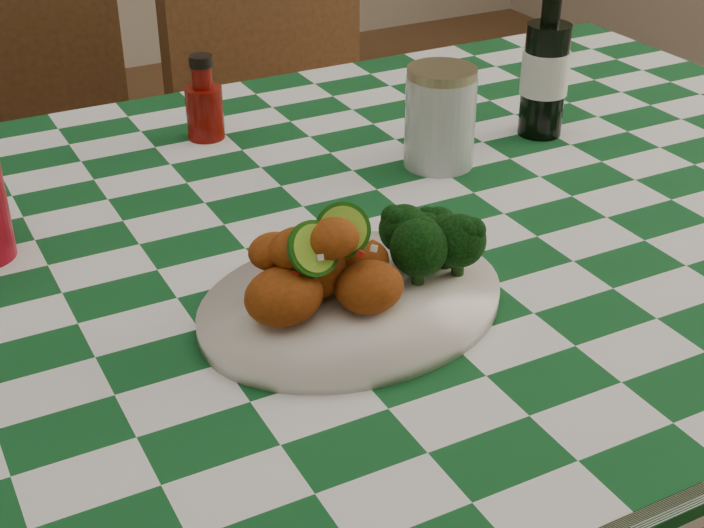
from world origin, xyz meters
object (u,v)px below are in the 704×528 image
fried_chicken_pile (329,262)px  wooden_chair_left (36,252)px  dining_table (331,483)px  beer_bottle (547,56)px  mason_jar (440,117)px  ketchup_bottle (204,97)px  wooden_chair_right (322,166)px  plate (352,304)px

fried_chicken_pile → wooden_chair_left: fried_chicken_pile is taller
dining_table → wooden_chair_left: wooden_chair_left is taller
beer_bottle → mason_jar: bearing=-172.7°
dining_table → ketchup_bottle: bearing=94.7°
fried_chicken_pile → ketchup_bottle: ketchup_bottle is taller
fried_chicken_pile → wooden_chair_right: 1.07m
ketchup_bottle → mason_jar: mason_jar is taller
plate → wooden_chair_right: size_ratio=0.32×
dining_table → beer_bottle: beer_bottle is taller
dining_table → plate: (-0.06, -0.17, 0.40)m
dining_table → mason_jar: bearing=24.2°
wooden_chair_right → dining_table: bearing=-123.4°
wooden_chair_left → wooden_chair_right: 0.58m
fried_chicken_pile → wooden_chair_right: (0.44, 0.91, -0.35)m
dining_table → wooden_chair_left: 0.80m
wooden_chair_left → ketchup_bottle: bearing=-51.3°
plate → wooden_chair_right: wooden_chair_right is taller
ketchup_bottle → beer_bottle: bearing=-26.0°
ketchup_bottle → mason_jar: size_ratio=0.90×
dining_table → mason_jar: 0.51m
beer_bottle → wooden_chair_right: bearing=93.9°
mason_jar → wooden_chair_left: mason_jar is taller
beer_bottle → wooden_chair_right: size_ratio=0.23×
wooden_chair_left → wooden_chair_right: wooden_chair_right is taller
fried_chicken_pile → wooden_chair_left: (-0.14, 0.93, -0.41)m
fried_chicken_pile → ketchup_bottle: 0.50m
dining_table → ketchup_bottle: ketchup_bottle is taller
fried_chicken_pile → wooden_chair_right: size_ratio=0.14×
ketchup_bottle → beer_bottle: beer_bottle is taller
dining_table → ketchup_bottle: size_ratio=14.01×
plate → mason_jar: bearing=44.7°
ketchup_bottle → dining_table: bearing=-85.3°
fried_chicken_pile → beer_bottle: (0.48, 0.29, 0.05)m
mason_jar → wooden_chair_right: size_ratio=0.13×
beer_bottle → wooden_chair_right: 0.74m
wooden_chair_left → plate: bearing=-65.5°
plate → beer_bottle: 0.55m
dining_table → beer_bottle: 0.65m
fried_chicken_pile → dining_table: bearing=64.3°
fried_chicken_pile → beer_bottle: size_ratio=0.64×
wooden_chair_left → wooden_chair_right: size_ratio=0.88×
ketchup_bottle → wooden_chair_right: size_ratio=0.12×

